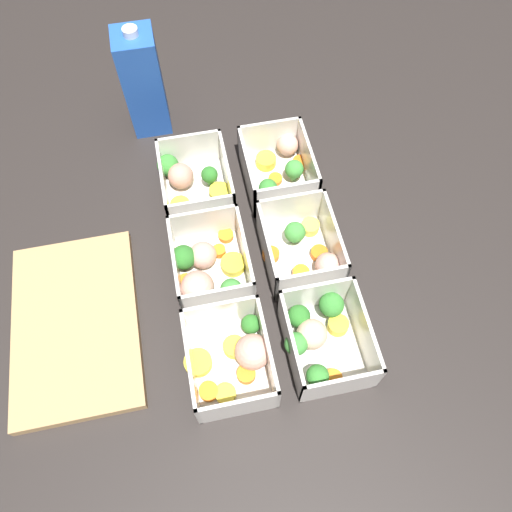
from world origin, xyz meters
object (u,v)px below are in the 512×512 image
object	(u,v)px
juice_carton	(143,83)
container_far_left	(236,357)
container_near_right	(280,168)
container_far_right	(193,184)
container_near_left	(320,337)
container_near_center	(304,249)
container_far_center	(207,268)

from	to	relation	value
juice_carton	container_far_left	bearing A→B (deg)	-171.99
container_near_right	container_far_right	size ratio (longest dim) A/B	1.00
container_near_left	container_near_right	xyz separation A→B (m)	(0.31, -0.01, -0.00)
container_near_center	juice_carton	distance (m)	0.40
container_near_left	container_far_center	xyz separation A→B (m)	(0.14, 0.14, -0.00)
container_far_center	juice_carton	distance (m)	0.35
container_near_right	container_far_left	xyz separation A→B (m)	(-0.31, 0.13, 0.00)
container_far_center	juice_carton	world-z (taller)	juice_carton
container_near_left	container_near_center	xyz separation A→B (m)	(0.14, -0.01, -0.00)
container_near_center	container_near_right	xyz separation A→B (m)	(0.16, 0.00, -0.00)
container_far_center	juice_carton	bearing A→B (deg)	8.44
container_near_right	container_far_center	world-z (taller)	same
container_near_left	container_far_left	bearing A→B (deg)	92.06
container_far_center	container_far_right	distance (m)	0.16
container_far_center	container_near_right	bearing A→B (deg)	-42.46
container_far_left	container_far_right	distance (m)	0.31
container_far_center	container_near_left	bearing A→B (deg)	-135.19
container_far_center	container_far_right	xyz separation A→B (m)	(0.16, -0.00, -0.00)
container_near_left	container_far_right	world-z (taller)	same
container_near_right	juice_carton	size ratio (longest dim) A/B	0.73
container_far_left	container_far_center	size ratio (longest dim) A/B	0.97
container_near_center	container_near_right	bearing A→B (deg)	0.16
container_near_right	container_far_right	bearing A→B (deg)	91.65
container_near_left	container_far_right	distance (m)	0.33
container_near_right	container_far_left	distance (m)	0.34
container_far_right	juice_carton	xyz separation A→B (m)	(0.18, 0.05, 0.07)
container_near_left	container_far_right	bearing A→B (deg)	24.28
container_near_left	container_near_center	bearing A→B (deg)	-5.27
container_near_center	container_far_left	size ratio (longest dim) A/B	1.00
container_near_center	container_far_left	bearing A→B (deg)	137.73
container_near_right	container_far_right	distance (m)	0.15
container_near_center	juice_carton	xyz separation A→B (m)	(0.33, 0.20, 0.07)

